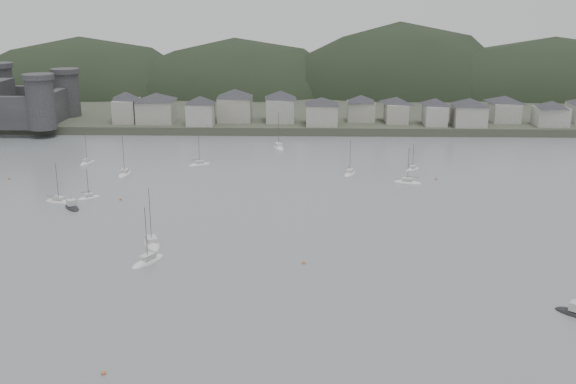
{
  "coord_description": "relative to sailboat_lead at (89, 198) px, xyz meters",
  "views": [
    {
      "loc": [
        4.08,
        -77.66,
        50.08
      ],
      "look_at": [
        0.0,
        75.0,
        6.0
      ],
      "focal_mm": 42.65,
      "sensor_mm": 36.0,
      "label": 1
    }
  ],
  "objects": [
    {
      "name": "far_shore_land",
      "position": [
        51.4,
        206.49,
        1.31
      ],
      "size": [
        900.0,
        250.0,
        3.0
      ],
      "primitive_type": "cube",
      "color": "#383D2D",
      "rests_on": "ground"
    },
    {
      "name": "forested_ridge",
      "position": [
        56.23,
        180.89,
        -11.47
      ],
      "size": [
        851.55,
        103.94,
        102.57
      ],
      "color": "black",
      "rests_on": "ground"
    },
    {
      "name": "waterfront_town",
      "position": [
        101.98,
        94.83,
        8.47
      ],
      "size": [
        451.48,
        28.46,
        12.92
      ],
      "color": "#99968C",
      "rests_on": "far_shore_land"
    },
    {
      "name": "sailboat_lead",
      "position": [
        0.0,
        0.0,
        0.0
      ],
      "size": [
        5.97,
        5.38,
        8.4
      ],
      "rotation": [
        0.0,
        0.0,
        2.25
      ],
      "color": "silver",
      "rests_on": "ground"
    },
    {
      "name": "moored_fleet",
      "position": [
        39.96,
        -26.0,
        -0.01
      ],
      "size": [
        262.96,
        178.65,
        13.15
      ],
      "color": "silver",
      "rests_on": "ground"
    },
    {
      "name": "motor_launch_near",
      "position": [
        99.72,
        -63.63,
        0.11
      ],
      "size": [
        6.91,
        6.52,
        3.69
      ],
      "rotation": [
        0.0,
        0.0,
        0.85
      ],
      "color": "black",
      "rests_on": "ground"
    },
    {
      "name": "motor_launch_far",
      "position": [
        -1.59,
        -8.36,
        0.11
      ],
      "size": [
        6.29,
        7.45,
        3.75
      ],
      "rotation": [
        0.0,
        0.0,
        3.75
      ],
      "color": "black",
      "rests_on": "ground"
    },
    {
      "name": "mooring_buoys",
      "position": [
        30.68,
        -38.92,
        -0.04
      ],
      "size": [
        121.49,
        129.86,
        0.7
      ],
      "color": "#BA633E",
      "rests_on": "ground"
    }
  ]
}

